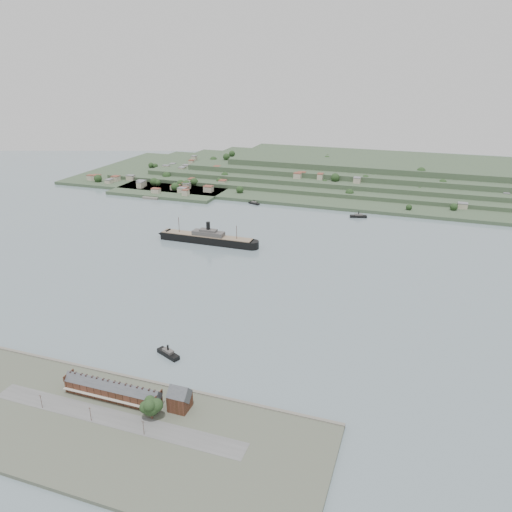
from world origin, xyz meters
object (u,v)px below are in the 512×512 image
(tugboat, at_px, (168,353))
(terrace_row, at_px, (113,390))
(fig_tree, at_px, (151,406))
(steamship, at_px, (204,238))
(gabled_building, at_px, (180,398))

(tugboat, bearing_deg, terrace_row, -97.57)
(fig_tree, bearing_deg, steamship, 109.04)
(steamship, distance_m, fig_tree, 264.82)
(terrace_row, height_order, fig_tree, fig_tree)
(fig_tree, bearing_deg, terrace_row, 164.24)
(terrace_row, distance_m, gabled_building, 37.74)
(terrace_row, relative_size, steamship, 0.51)
(terrace_row, relative_size, tugboat, 3.19)
(steamship, relative_size, tugboat, 6.27)
(tugboat, bearing_deg, gabled_building, -54.98)
(gabled_building, xyz_separation_m, fig_tree, (-9.61, -11.89, 1.38))
(tugboat, bearing_deg, steamship, 108.49)
(terrace_row, relative_size, fig_tree, 4.49)
(gabled_building, distance_m, tugboat, 54.51)
(steamship, bearing_deg, gabled_building, -68.07)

